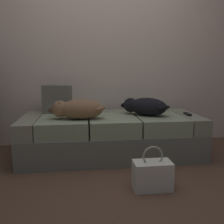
# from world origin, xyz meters

# --- Properties ---
(ground_plane) EXTENTS (10.00, 10.00, 0.00)m
(ground_plane) POSITION_xyz_m (0.00, 0.00, 0.00)
(ground_plane) COLOR brown
(back_wall) EXTENTS (6.40, 0.10, 2.80)m
(back_wall) POSITION_xyz_m (0.00, 1.59, 1.40)
(back_wall) COLOR beige
(back_wall) RESTS_ON ground
(couch) EXTENTS (2.03, 0.86, 0.47)m
(couch) POSITION_xyz_m (0.00, 1.00, 0.23)
(couch) COLOR slate
(couch) RESTS_ON ground
(dog_tan) EXTENTS (0.63, 0.29, 0.21)m
(dog_tan) POSITION_xyz_m (-0.38, 0.85, 0.58)
(dog_tan) COLOR #886142
(dog_tan) RESTS_ON couch
(dog_dark) EXTENTS (0.56, 0.46, 0.21)m
(dog_dark) POSITION_xyz_m (0.38, 0.97, 0.58)
(dog_dark) COLOR black
(dog_dark) RESTS_ON couch
(tv_remote) EXTENTS (0.05, 0.15, 0.02)m
(tv_remote) POSITION_xyz_m (0.88, 0.92, 0.48)
(tv_remote) COLOR black
(tv_remote) RESTS_ON couch
(throw_pillow) EXTENTS (0.35, 0.17, 0.34)m
(throw_pillow) POSITION_xyz_m (-0.63, 1.23, 0.64)
(throw_pillow) COLOR #706A5C
(throw_pillow) RESTS_ON couch
(handbag) EXTENTS (0.32, 0.18, 0.38)m
(handbag) POSITION_xyz_m (0.24, 0.11, 0.13)
(handbag) COLOR white
(handbag) RESTS_ON ground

